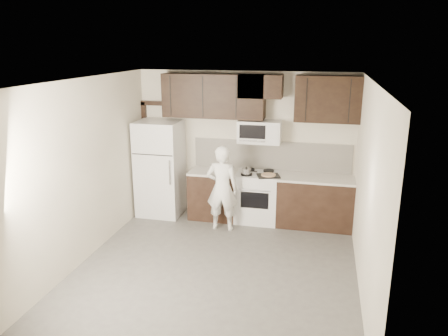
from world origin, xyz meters
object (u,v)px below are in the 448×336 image
(microwave, at_px, (260,132))
(person, at_px, (222,188))
(stove, at_px, (257,197))
(refrigerator, at_px, (160,168))

(microwave, relative_size, person, 0.50)
(stove, relative_size, refrigerator, 0.52)
(stove, bearing_deg, person, -135.88)
(refrigerator, distance_m, person, 1.40)
(person, bearing_deg, stove, -136.85)
(stove, height_order, person, person)
(stove, xyz_separation_m, person, (-0.54, -0.52, 0.30))
(microwave, bearing_deg, refrigerator, -174.85)
(microwave, bearing_deg, stove, -89.90)
(microwave, relative_size, refrigerator, 0.42)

